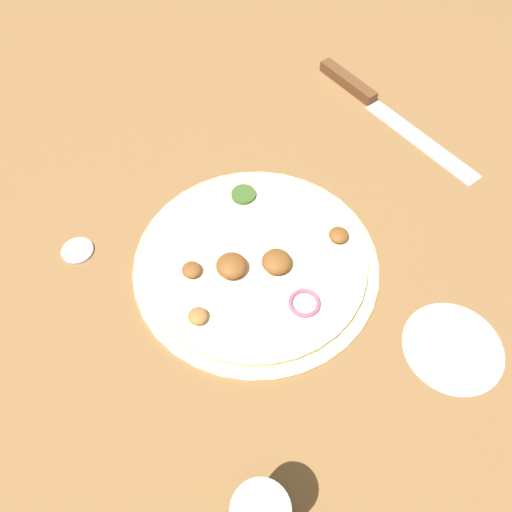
{
  "coord_description": "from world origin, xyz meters",
  "views": [
    {
      "loc": [
        0.26,
        -0.24,
        0.55
      ],
      "look_at": [
        0.0,
        0.0,
        0.02
      ],
      "focal_mm": 35.0,
      "sensor_mm": 36.0,
      "label": 1
    }
  ],
  "objects": [
    {
      "name": "ground_plane",
      "position": [
        0.0,
        0.0,
        0.0
      ],
      "size": [
        3.0,
        3.0,
        0.0
      ],
      "primitive_type": "plane",
      "color": "brown"
    },
    {
      "name": "loose_cap",
      "position": [
        -0.17,
        -0.16,
        0.0
      ],
      "size": [
        0.04,
        0.04,
        0.01
      ],
      "color": "#B2B2B7",
      "rests_on": "ground_plane"
    },
    {
      "name": "pizza",
      "position": [
        0.0,
        -0.0,
        0.01
      ],
      "size": [
        0.32,
        0.32,
        0.03
      ],
      "color": "beige",
      "rests_on": "ground_plane"
    },
    {
      "name": "flour_patch",
      "position": [
        0.24,
        0.09,
        0.0
      ],
      "size": [
        0.12,
        0.12,
        0.0
      ],
      "color": "white",
      "rests_on": "ground_plane"
    },
    {
      "name": "knife",
      "position": [
        -0.12,
        0.35,
        0.01
      ],
      "size": [
        0.34,
        0.05,
        0.02
      ],
      "rotation": [
        0.0,
        0.0,
        6.2
      ],
      "color": "silver",
      "rests_on": "ground_plane"
    }
  ]
}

